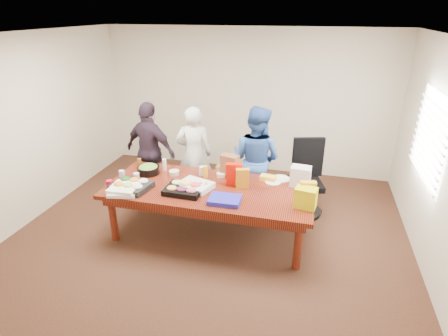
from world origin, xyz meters
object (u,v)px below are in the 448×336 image
(person_center, at_px, (194,154))
(salad_bowl, at_px, (148,170))
(conference_table, at_px, (210,211))
(office_chair, at_px, (305,181))
(sheet_cake, at_px, (195,186))
(person_right, at_px, (256,159))

(person_center, bearing_deg, salad_bowl, 45.89)
(conference_table, bearing_deg, person_center, 119.16)
(conference_table, bearing_deg, office_chair, 36.43)
(conference_table, distance_m, salad_bowl, 1.11)
(person_center, height_order, salad_bowl, person_center)
(sheet_cake, bearing_deg, conference_table, 37.79)
(person_right, height_order, salad_bowl, person_right)
(person_center, distance_m, person_right, 1.04)
(person_center, bearing_deg, conference_table, 104.87)
(person_right, distance_m, sheet_cake, 1.19)
(sheet_cake, bearing_deg, office_chair, 52.55)
(conference_table, xyz_separation_m, person_right, (0.48, 0.93, 0.47))
(office_chair, height_order, person_center, person_center)
(office_chair, bearing_deg, salad_bowl, -178.33)
(person_center, relative_size, sheet_cake, 3.63)
(sheet_cake, distance_m, salad_bowl, 0.87)
(salad_bowl, bearing_deg, office_chair, 17.27)
(conference_table, relative_size, sheet_cake, 6.36)
(conference_table, height_order, sheet_cake, sheet_cake)
(conference_table, relative_size, office_chair, 2.47)
(office_chair, relative_size, person_right, 0.67)
(office_chair, relative_size, sheet_cake, 2.58)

